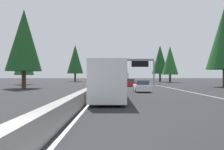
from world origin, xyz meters
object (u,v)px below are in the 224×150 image
Objects in this scene: conifer_left_near at (24,58)px; conifer_right_far at (160,60)px; sedan_near_right at (130,83)px; conifer_left_mid at (75,59)px; oncoming_near at (92,82)px; bus_far_center at (109,79)px; sedan_far_left at (142,86)px; sign_gantry_overhead at (130,64)px; conifer_right_mid at (170,60)px; conifer_left_foreground at (24,40)px; sedan_far_right at (113,79)px; box_truck_near_center at (124,77)px.

conifer_right_far is at bearing -55.25° from conifer_left_near.
sedan_near_right is 26.34m from conifer_left_near.
conifer_left_mid reaches higher than conifer_left_near.
conifer_left_near reaches higher than oncoming_near.
conifer_left_mid reaches higher than bus_far_center.
sedan_near_right is (15.59, 0.28, 0.00)m from sedan_far_left.
bus_far_center is at bearing 171.27° from sedan_near_right.
sign_gantry_overhead is 35.31m from bus_far_center.
conifer_right_mid is at bearing -43.60° from sign_gantry_overhead.
conifer_right_far is at bearing -21.22° from sedan_near_right.
conifer_right_mid is at bearing -173.16° from conifer_right_far.
sign_gantry_overhead is at bearing -7.32° from bus_far_center.
oncoming_near is at bearing 141.23° from conifer_right_far.
conifer_right_mid is 42.38m from conifer_left_near.
conifer_left_foreground reaches higher than conifer_right_mid.
sedan_near_right and oncoming_near have the same top height.
sedan_far_right is 40.36m from conifer_left_mid.
bus_far_center is 2.61× the size of oncoming_near.
bus_far_center is at bearing 175.64° from box_truck_near_center.
conifer_left_near reaches higher than sedan_far_right.
bus_far_center is 50.58m from box_truck_near_center.
conifer_right_mid is at bearing -160.68° from sedan_far_right.
bus_far_center is 22.05m from conifer_left_foreground.
sign_gantry_overhead reaches higher than oncoming_near.
conifer_right_mid is 0.83× the size of conifer_left_mid.
conifer_right_far reaches higher than box_truck_near_center.
conifer_right_far is at bearing -58.19° from box_truck_near_center.
oncoming_near is 35.19m from conifer_right_far.
sedan_far_right is at bearing -9.69° from conifer_left_foreground.
sedan_far_left is at bearing 160.74° from conifer_right_mid.
sedan_far_left is at bearing -179.77° from box_truck_near_center.
sedan_far_left is at bearing 20.26° from oncoming_near.
box_truck_near_center is at bearing -4.36° from bus_far_center.
conifer_left_mid is at bearing 54.43° from box_truck_near_center.
conifer_left_mid reaches higher than sign_gantry_overhead.
conifer_right_far is 46.00m from conifer_left_near.
conifer_left_near is (-2.44, 25.18, 1.23)m from sign_gantry_overhead.
conifer_left_foreground is 47.24m from conifer_left_mid.
sedan_far_right is at bearing -0.21° from bus_far_center.
sedan_near_right is at bearing -108.41° from conifer_left_near.
box_truck_near_center is 20.46m from oncoming_near.
sedan_near_right is (-75.80, -3.36, 0.00)m from sedan_far_right.
sign_gantry_overhead is 2.88× the size of sedan_far_right.
box_truck_near_center is 39.35m from conifer_left_foreground.
oncoming_near is at bearing 127.62° from conifer_right_mid.
oncoming_near is at bearing 155.89° from box_truck_near_center.
conifer_left_mid is (54.44, 17.95, 7.71)m from sedan_far_left.
conifer_left_near is at bearing 124.75° from conifer_right_far.
conifer_left_foreground reaches higher than sedan_far_left.
conifer_right_far reaches higher than conifer_right_mid.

